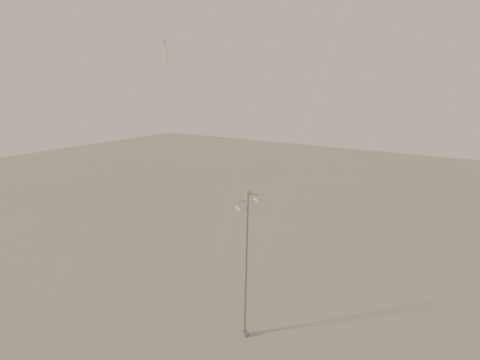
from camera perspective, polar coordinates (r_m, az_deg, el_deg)
The scene contains 4 objects.
ground at distance 28.51m, azimuth -3.85°, elevation -20.71°, with size 160.00×160.00×0.00m, color gray.
street_lamp at distance 24.33m, azimuth 0.97°, elevation -12.35°, with size 1.47×1.07×10.19m.
kite_1 at distance 29.00m, azimuth 5.47°, elevation 21.40°, with size 6.12×3.82×26.61m.
kite_3 at distance 28.59m, azimuth -15.97°, elevation 9.57°, with size 5.52×8.47×19.67m.
Camera 1 is at (14.30, -18.52, 16.29)m, focal length 28.00 mm.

